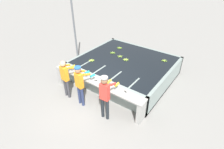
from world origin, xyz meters
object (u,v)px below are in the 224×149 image
object	(u,v)px
worker_1	(80,82)
banana_bunch_floating_0	(120,56)
banana_bunch_floating_1	(126,60)
banana_bunch_ledge_1	(63,67)
knife_1	(98,80)
banana_bunch_floating_5	(113,53)
knife_0	(127,93)
worker_0	(66,76)
banana_bunch_floating_4	(164,61)
banana_bunch_ledge_0	(85,74)
support_post_left	(75,32)
banana_bunch_floating_2	(119,48)
banana_bunch_floating_3	(92,60)
worker_2	(105,94)

from	to	relation	value
worker_1	banana_bunch_floating_0	bearing A→B (deg)	92.69
banana_bunch_floating_1	banana_bunch_ledge_1	xyz separation A→B (m)	(-1.83, -2.18, 0.00)
knife_1	banana_bunch_floating_5	bearing A→B (deg)	112.67
knife_0	knife_1	xyz separation A→B (m)	(-1.29, -0.00, 0.00)
banana_bunch_floating_1	knife_0	bearing A→B (deg)	-57.03
worker_0	banana_bunch_floating_4	size ratio (longest dim) A/B	5.95
banana_bunch_floating_0	banana_bunch_ledge_0	size ratio (longest dim) A/B	1.01
worker_0	worker_1	size ratio (longest dim) A/B	0.98
banana_bunch_floating_4	support_post_left	size ratio (longest dim) A/B	0.09
banana_bunch_floating_2	banana_bunch_ledge_1	bearing A→B (deg)	-105.50
banana_bunch_floating_3	banana_bunch_ledge_0	distance (m)	1.20
banana_bunch_floating_5	banana_bunch_ledge_1	world-z (taller)	banana_bunch_ledge_1
banana_bunch_floating_0	banana_bunch_floating_1	distance (m)	0.43
banana_bunch_floating_4	banana_bunch_floating_3	bearing A→B (deg)	-144.31
banana_bunch_floating_2	banana_bunch_floating_5	bearing A→B (deg)	-85.40
banana_bunch_floating_3	banana_bunch_ledge_0	xyz separation A→B (m)	(0.61, -1.04, 0.00)
worker_1	banana_bunch_ledge_0	xyz separation A→B (m)	(-0.35, 0.64, -0.11)
banana_bunch_ledge_1	knife_1	bearing A→B (deg)	3.89
banana_bunch_floating_4	banana_bunch_floating_0	bearing A→B (deg)	-156.11
banana_bunch_floating_2	banana_bunch_ledge_1	xyz separation A→B (m)	(-0.86, -3.09, 0.00)
worker_2	banana_bunch_ledge_0	bearing A→B (deg)	156.76
worker_2	worker_0	bearing A→B (deg)	179.17
banana_bunch_floating_0	banana_bunch_floating_3	xyz separation A→B (m)	(-0.82, -1.11, -0.00)
worker_0	banana_bunch_floating_2	distance (m)	3.57
banana_bunch_floating_0	knife_0	xyz separation A→B (m)	(1.74, -2.17, -0.01)
banana_bunch_floating_0	banana_bunch_ledge_1	bearing A→B (deg)	-121.76
banana_bunch_floating_0	banana_bunch_floating_5	size ratio (longest dim) A/B	0.98
worker_2	banana_bunch_ledge_1	xyz separation A→B (m)	(-2.73, 0.51, -0.16)
banana_bunch_floating_3	banana_bunch_floating_5	world-z (taller)	same
knife_1	banana_bunch_ledge_1	bearing A→B (deg)	-176.11
banana_bunch_ledge_0	support_post_left	xyz separation A→B (m)	(-2.49, 1.90, 0.70)
banana_bunch_floating_5	banana_bunch_ledge_1	size ratio (longest dim) A/B	1.00
worker_1	banana_bunch_ledge_1	distance (m)	1.63
worker_0	banana_bunch_floating_1	size ratio (longest dim) A/B	5.88
worker_0	worker_2	world-z (taller)	worker_2
banana_bunch_floating_5	banana_bunch_ledge_0	world-z (taller)	banana_bunch_ledge_0
banana_bunch_ledge_0	knife_1	size ratio (longest dim) A/B	0.94
knife_0	worker_0	bearing A→B (deg)	-165.81
banana_bunch_floating_4	banana_bunch_ledge_0	size ratio (longest dim) A/B	1.01
banana_bunch_ledge_0	banana_bunch_ledge_1	size ratio (longest dim) A/B	0.98
banana_bunch_floating_4	banana_bunch_ledge_0	bearing A→B (deg)	-125.16
banana_bunch_floating_3	banana_bunch_floating_2	bearing A→B (deg)	82.31
banana_bunch_floating_3	banana_bunch_floating_0	bearing A→B (deg)	53.46
banana_bunch_ledge_0	knife_0	size ratio (longest dim) A/B	0.83
banana_bunch_floating_3	banana_bunch_floating_4	world-z (taller)	same
banana_bunch_floating_1	banana_bunch_floating_5	size ratio (longest dim) A/B	0.99
banana_bunch_floating_3	worker_1	bearing A→B (deg)	-60.39
banana_bunch_floating_3	banana_bunch_floating_5	bearing A→B (deg)	75.65
banana_bunch_floating_0	banana_bunch_floating_4	world-z (taller)	same
support_post_left	banana_bunch_floating_0	bearing A→B (deg)	5.27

